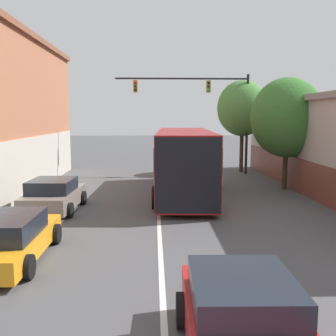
% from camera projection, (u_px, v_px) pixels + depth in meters
% --- Properties ---
extents(lane_center_line, '(0.14, 39.99, 0.01)m').
position_uv_depth(lane_center_line, '(158.00, 207.00, 17.29)').
color(lane_center_line, silver).
rests_on(lane_center_line, ground_plane).
extents(bus, '(3.26, 10.44, 3.25)m').
position_uv_depth(bus, '(184.00, 159.00, 19.83)').
color(bus, maroon).
rests_on(bus, ground_plane).
extents(hatchback_foreground, '(2.15, 3.90, 1.40)m').
position_uv_depth(hatchback_foreground, '(244.00, 325.00, 6.22)').
color(hatchback_foreground, red).
rests_on(hatchback_foreground, ground_plane).
extents(parked_car_left_near, '(2.10, 4.42, 1.29)m').
position_uv_depth(parked_car_left_near, '(8.00, 239.00, 10.79)').
color(parked_car_left_near, orange).
rests_on(parked_car_left_near, ground_plane).
extents(parked_car_left_mid, '(2.27, 3.94, 1.37)m').
position_uv_depth(parked_car_left_mid, '(54.00, 196.00, 16.52)').
color(parked_car_left_mid, slate).
rests_on(parked_car_left_mid, ground_plane).
extents(traffic_signal_gantry, '(9.06, 0.36, 6.79)m').
position_uv_depth(traffic_signal_gantry, '(209.00, 102.00, 26.67)').
color(traffic_signal_gantry, black).
rests_on(traffic_signal_gantry, ground_plane).
extents(street_tree_near, '(3.89, 3.50, 6.04)m').
position_uv_depth(street_tree_near, '(287.00, 118.00, 21.10)').
color(street_tree_near, '#3D2D1E').
rests_on(street_tree_near, ground_plane).
extents(street_tree_far, '(3.56, 3.20, 6.49)m').
position_uv_depth(street_tree_far, '(242.00, 108.00, 27.62)').
color(street_tree_far, '#3D2D1E').
rests_on(street_tree_far, ground_plane).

